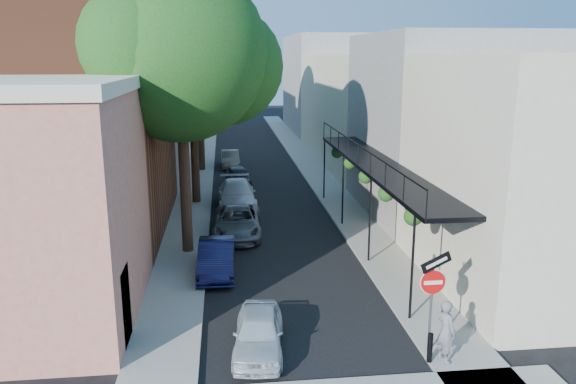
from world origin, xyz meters
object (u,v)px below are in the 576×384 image
object	(u,v)px
bollard	(430,348)
parked_car_c	(237,222)
pedestrian	(446,331)
parked_car_d	(237,194)
parked_car_e	(238,176)
oak_far	(205,51)
oak_mid	(199,73)
oak_near	(191,57)
parked_car_a	(259,332)
parked_car_b	(216,258)
sign_post	(433,286)
parked_car_f	(230,159)

from	to	relation	value
bollard	parked_car_c	size ratio (longest dim) A/B	0.17
parked_car_c	pedestrian	bearing A→B (deg)	-63.62
parked_car_d	parked_car_c	bearing A→B (deg)	-92.33
bollard	parked_car_e	world-z (taller)	parked_car_e
bollard	oak_far	distance (m)	28.58
oak_mid	parked_car_e	world-z (taller)	oak_mid
bollard	parked_car_e	bearing A→B (deg)	101.52
parked_car_c	oak_near	bearing A→B (deg)	-129.79
parked_car_a	parked_car_b	size ratio (longest dim) A/B	0.88
oak_mid	sign_post	bearing A→B (deg)	-69.14
parked_car_b	parked_car_f	distance (m)	20.74
sign_post	bollard	bearing A→B (deg)	-108.56
bollard	parked_car_f	world-z (taller)	parked_car_f
oak_mid	parked_car_b	bearing A→B (deg)	-85.59
parked_car_c	pedestrian	xyz separation A→B (m)	(5.11, -11.58, 0.33)
parked_car_e	pedestrian	distance (m)	22.12
sign_post	pedestrian	distance (m)	1.19
parked_car_a	parked_car_c	xyz separation A→B (m)	(-0.31, 10.33, 0.07)
oak_mid	pedestrian	world-z (taller)	oak_mid
parked_car_c	sign_post	bearing A→B (deg)	-63.76
parked_car_c	parked_car_e	size ratio (longest dim) A/B	1.30
parked_car_f	bollard	bearing A→B (deg)	-82.05
parked_car_b	pedestrian	distance (m)	9.32
bollard	parked_car_c	xyz separation A→B (m)	(-4.71, 11.58, 0.12)
parked_car_b	parked_car_a	bearing A→B (deg)	-76.97
bollard	parked_car_c	world-z (taller)	parked_car_c
oak_mid	pedestrian	distance (m)	19.95
sign_post	bollard	xyz separation A→B (m)	(-0.16, -0.47, -1.52)
parked_car_b	parked_car_c	size ratio (longest dim) A/B	0.82
oak_near	parked_car_a	bearing A→B (deg)	-76.98
parked_car_e	pedestrian	world-z (taller)	pedestrian
sign_post	oak_far	distance (m)	27.80
parked_car_a	bollard	bearing A→B (deg)	-10.21
parked_car_c	parked_car_e	world-z (taller)	parked_car_c
parked_car_a	parked_car_e	bearing A→B (deg)	95.66
parked_car_b	parked_car_f	size ratio (longest dim) A/B	1.04
oak_mid	parked_car_c	bearing A→B (deg)	-74.45
parked_car_c	pedestrian	size ratio (longest dim) A/B	2.70
parked_car_f	pedestrian	world-z (taller)	pedestrian
bollard	pedestrian	world-z (taller)	pedestrian
parked_car_d	sign_post	bearing A→B (deg)	-74.73
oak_far	parked_car_b	world-z (taller)	oak_far
sign_post	parked_car_b	xyz separation A→B (m)	(-5.76, 6.65, -1.42)
oak_far	parked_car_e	size ratio (longest dim) A/B	3.39
parked_car_b	parked_car_d	world-z (taller)	parked_car_d
parked_car_a	parked_car_f	distance (m)	26.60
sign_post	parked_car_a	size ratio (longest dim) A/B	0.90
oak_mid	parked_car_b	distance (m)	12.44
parked_car_c	parked_car_e	xyz separation A→B (m)	(0.31, 10.02, -0.04)
parked_car_e	oak_mid	bearing A→B (deg)	-122.30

